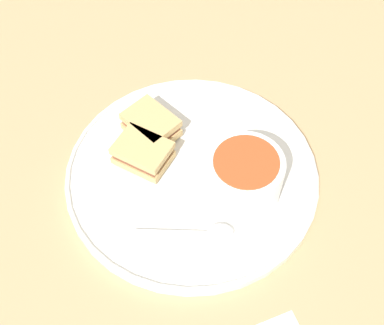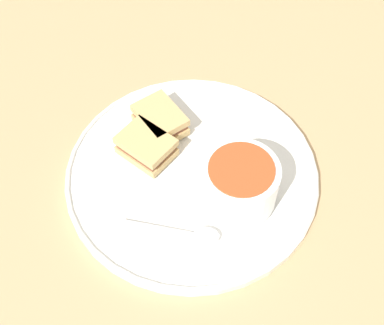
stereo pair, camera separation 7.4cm
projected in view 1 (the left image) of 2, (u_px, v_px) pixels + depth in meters
ground_plane at (192, 177)px, 0.77m from camera, size 2.40×2.40×0.00m
plate at (192, 174)px, 0.76m from camera, size 0.36×0.36×0.02m
soup_bowl at (244, 176)px, 0.70m from camera, size 0.10×0.10×0.07m
spoon at (208, 233)px, 0.69m from camera, size 0.06×0.12×0.01m
sandwich_half_near at (151, 125)px, 0.78m from camera, size 0.09×0.08×0.03m
sandwich_half_far at (143, 153)px, 0.75m from camera, size 0.09×0.09×0.03m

